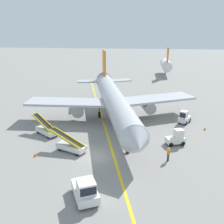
{
  "coord_description": "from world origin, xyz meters",
  "views": [
    {
      "loc": [
        4.85,
        -27.4,
        14.93
      ],
      "look_at": [
        0.95,
        9.41,
        2.5
      ],
      "focal_mm": 41.59,
      "sensor_mm": 36.0,
      "label": 1
    }
  ],
  "objects_px": {
    "airliner": "(113,100)",
    "safety_cone_tail_area": "(150,121)",
    "safety_cone_nose_right": "(131,127)",
    "safety_cone_wingtip_right": "(35,155)",
    "safety_cone_wingtip_left": "(205,129)",
    "baggage_tug_near_wing": "(176,138)",
    "baggage_tug_by_cargo_door": "(184,118)",
    "pushback_tug": "(85,190)",
    "belt_loader_forward_hold": "(46,129)",
    "ground_crew_marshaller": "(168,154)",
    "belt_loader_aft_hold": "(71,145)",
    "safety_cone_nose_left": "(37,114)"
  },
  "relations": [
    {
      "from": "baggage_tug_near_wing",
      "to": "safety_cone_wingtip_right",
      "type": "relative_size",
      "value": 6.11
    },
    {
      "from": "safety_cone_nose_left",
      "to": "safety_cone_wingtip_right",
      "type": "relative_size",
      "value": 1.0
    },
    {
      "from": "baggage_tug_near_wing",
      "to": "safety_cone_wingtip_right",
      "type": "xyz_separation_m",
      "value": [
        -17.17,
        -5.18,
        -0.71
      ]
    },
    {
      "from": "belt_loader_forward_hold",
      "to": "safety_cone_wingtip_right",
      "type": "xyz_separation_m",
      "value": [
        0.91,
        -6.56,
        -0.56
      ]
    },
    {
      "from": "ground_crew_marshaller",
      "to": "safety_cone_nose_left",
      "type": "distance_m",
      "value": 25.14
    },
    {
      "from": "belt_loader_aft_hold",
      "to": "safety_cone_nose_left",
      "type": "xyz_separation_m",
      "value": [
        -9.31,
        12.41,
        -0.56
      ]
    },
    {
      "from": "safety_cone_wingtip_left",
      "to": "baggage_tug_by_cargo_door",
      "type": "bearing_deg",
      "value": 135.96
    },
    {
      "from": "ground_crew_marshaller",
      "to": "safety_cone_wingtip_left",
      "type": "relative_size",
      "value": 3.86
    },
    {
      "from": "safety_cone_nose_left",
      "to": "airliner",
      "type": "bearing_deg",
      "value": -2.13
    },
    {
      "from": "airliner",
      "to": "belt_loader_forward_hold",
      "type": "distance_m",
      "value": 11.78
    },
    {
      "from": "ground_crew_marshaller",
      "to": "safety_cone_tail_area",
      "type": "xyz_separation_m",
      "value": [
        -1.68,
        12.31,
        -0.69
      ]
    },
    {
      "from": "baggage_tug_by_cargo_door",
      "to": "belt_loader_aft_hold",
      "type": "height_order",
      "value": "belt_loader_aft_hold"
    },
    {
      "from": "pushback_tug",
      "to": "safety_cone_nose_right",
      "type": "distance_m",
      "value": 17.75
    },
    {
      "from": "airliner",
      "to": "belt_loader_forward_hold",
      "type": "height_order",
      "value": "airliner"
    },
    {
      "from": "pushback_tug",
      "to": "ground_crew_marshaller",
      "type": "xyz_separation_m",
      "value": [
        8.06,
        7.94,
        -0.08
      ]
    },
    {
      "from": "baggage_tug_near_wing",
      "to": "ground_crew_marshaller",
      "type": "distance_m",
      "value": 4.79
    },
    {
      "from": "airliner",
      "to": "safety_cone_nose_left",
      "type": "height_order",
      "value": "airliner"
    },
    {
      "from": "safety_cone_nose_left",
      "to": "safety_cone_nose_right",
      "type": "xyz_separation_m",
      "value": [
        16.5,
        -4.16,
        0.0
      ]
    },
    {
      "from": "safety_cone_nose_left",
      "to": "safety_cone_tail_area",
      "type": "xyz_separation_m",
      "value": [
        19.44,
        -1.31,
        0.0
      ]
    },
    {
      "from": "belt_loader_aft_hold",
      "to": "safety_cone_nose_left",
      "type": "height_order",
      "value": "belt_loader_aft_hold"
    },
    {
      "from": "safety_cone_wingtip_right",
      "to": "safety_cone_wingtip_left",
      "type": "bearing_deg",
      "value": 25.77
    },
    {
      "from": "safety_cone_wingtip_left",
      "to": "baggage_tug_near_wing",
      "type": "bearing_deg",
      "value": -131.99
    },
    {
      "from": "safety_cone_nose_right",
      "to": "safety_cone_wingtip_left",
      "type": "height_order",
      "value": "same"
    },
    {
      "from": "safety_cone_tail_area",
      "to": "belt_loader_aft_hold",
      "type": "bearing_deg",
      "value": -132.39
    },
    {
      "from": "safety_cone_nose_right",
      "to": "safety_cone_wingtip_right",
      "type": "xyz_separation_m",
      "value": [
        -11.08,
        -10.09,
        0.0
      ]
    },
    {
      "from": "pushback_tug",
      "to": "belt_loader_forward_hold",
      "type": "xyz_separation_m",
      "value": [
        -8.55,
        13.87,
        -0.22
      ]
    },
    {
      "from": "belt_loader_aft_hold",
      "to": "pushback_tug",
      "type": "bearing_deg",
      "value": -67.69
    },
    {
      "from": "baggage_tug_near_wing",
      "to": "belt_loader_aft_hold",
      "type": "bearing_deg",
      "value": -165.88
    },
    {
      "from": "safety_cone_nose_right",
      "to": "belt_loader_forward_hold",
      "type": "bearing_deg",
      "value": -163.6
    },
    {
      "from": "airliner",
      "to": "safety_cone_tail_area",
      "type": "relative_size",
      "value": 79.37
    },
    {
      "from": "pushback_tug",
      "to": "safety_cone_wingtip_left",
      "type": "height_order",
      "value": "pushback_tug"
    },
    {
      "from": "baggage_tug_near_wing",
      "to": "safety_cone_nose_right",
      "type": "xyz_separation_m",
      "value": [
        -6.1,
        4.91,
        -0.71
      ]
    },
    {
      "from": "pushback_tug",
      "to": "baggage_tug_near_wing",
      "type": "bearing_deg",
      "value": 52.63
    },
    {
      "from": "baggage_tug_by_cargo_door",
      "to": "airliner",
      "type": "bearing_deg",
      "value": 177.54
    },
    {
      "from": "safety_cone_nose_right",
      "to": "safety_cone_wingtip_left",
      "type": "bearing_deg",
      "value": 3.04
    },
    {
      "from": "ground_crew_marshaller",
      "to": "safety_cone_wingtip_left",
      "type": "height_order",
      "value": "ground_crew_marshaller"
    },
    {
      "from": "airliner",
      "to": "baggage_tug_near_wing",
      "type": "relative_size",
      "value": 12.98
    },
    {
      "from": "ground_crew_marshaller",
      "to": "safety_cone_tail_area",
      "type": "relative_size",
      "value": 3.86
    },
    {
      "from": "baggage_tug_by_cargo_door",
      "to": "belt_loader_forward_hold",
      "type": "xyz_separation_m",
      "value": [
        -20.36,
        -6.7,
        -0.15
      ]
    },
    {
      "from": "airliner",
      "to": "safety_cone_tail_area",
      "type": "xyz_separation_m",
      "value": [
        5.98,
        -0.81,
        -3.2
      ]
    },
    {
      "from": "safety_cone_nose_left",
      "to": "safety_cone_tail_area",
      "type": "height_order",
      "value": "same"
    },
    {
      "from": "safety_cone_wingtip_right",
      "to": "airliner",
      "type": "bearing_deg",
      "value": 59.71
    },
    {
      "from": "airliner",
      "to": "safety_cone_wingtip_left",
      "type": "xyz_separation_m",
      "value": [
        14.09,
        -3.08,
        -3.2
      ]
    },
    {
      "from": "belt_loader_forward_hold",
      "to": "ground_crew_marshaller",
      "type": "bearing_deg",
      "value": -19.65
    },
    {
      "from": "baggage_tug_by_cargo_door",
      "to": "ground_crew_marshaller",
      "type": "height_order",
      "value": "baggage_tug_by_cargo_door"
    },
    {
      "from": "baggage_tug_near_wing",
      "to": "baggage_tug_by_cargo_door",
      "type": "distance_m",
      "value": 8.39
    },
    {
      "from": "safety_cone_nose_right",
      "to": "safety_cone_wingtip_right",
      "type": "distance_m",
      "value": 14.98
    },
    {
      "from": "airliner",
      "to": "pushback_tug",
      "type": "height_order",
      "value": "airliner"
    },
    {
      "from": "baggage_tug_by_cargo_door",
      "to": "safety_cone_tail_area",
      "type": "height_order",
      "value": "baggage_tug_by_cargo_door"
    },
    {
      "from": "airliner",
      "to": "safety_cone_nose_right",
      "type": "relative_size",
      "value": 79.37
    }
  ]
}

